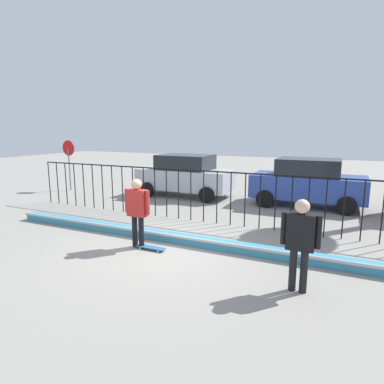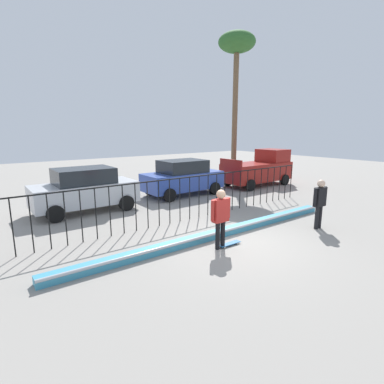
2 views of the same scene
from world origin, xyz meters
TOP-DOWN VIEW (x-y plane):
  - ground_plane at (0.00, 0.00)m, footprint 60.00×60.00m
  - bowl_coping_ledge at (0.00, 0.75)m, footprint 11.00×0.40m
  - perimeter_fence at (-0.00, 2.94)m, footprint 14.04×0.04m
  - skateboarder at (-0.57, -0.02)m, footprint 0.73×0.27m
  - skateboard at (-0.19, -0.04)m, footprint 0.80×0.20m
  - camera_operator at (3.50, -0.74)m, footprint 0.72×0.27m
  - parked_car_silver at (-2.46, 6.60)m, footprint 4.30×2.12m
  - parked_car_blue at (2.84, 6.82)m, footprint 4.30×2.12m
  - pickup_truck at (8.43, 6.32)m, footprint 4.70×2.12m
  - palm_tree_tall at (8.66, 8.90)m, footprint 2.44×2.44m

SIDE VIEW (x-z plane):
  - ground_plane at x=0.00m, z-range 0.00..0.00m
  - skateboard at x=-0.19m, z-range 0.02..0.10m
  - bowl_coping_ledge at x=0.00m, z-range -0.01..0.25m
  - parked_car_silver at x=-2.46m, z-range 0.02..1.92m
  - parked_car_blue at x=2.84m, z-range 0.02..1.92m
  - pickup_truck at x=8.43m, z-range -0.08..2.16m
  - perimeter_fence at x=0.00m, z-range 0.21..1.92m
  - camera_operator at x=3.50m, z-range 0.18..1.96m
  - skateboarder at x=-0.57m, z-range 0.18..1.98m
  - palm_tree_tall at x=8.66m, z-range 3.62..13.37m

